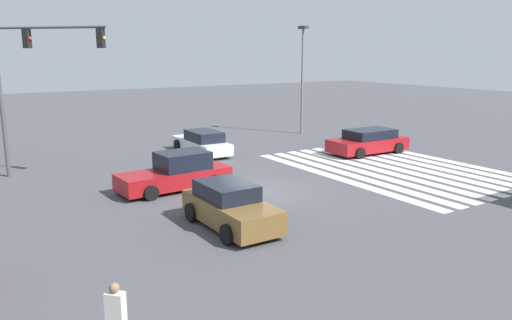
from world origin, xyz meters
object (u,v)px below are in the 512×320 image
Objects in this scene: car_4 at (177,173)px; street_light_pole_a at (302,70)px; car_0 at (230,207)px; car_3 at (202,143)px; traffic_signal_mast at (28,70)px; pedestrian at (116,316)px; car_2 at (368,142)px.

street_light_pole_a is at bearing -149.84° from car_4.
car_0 is 0.86× the size of car_3.
traffic_signal_mast is at bearing 101.89° from street_light_pole_a.
traffic_signal_mast is 0.93× the size of street_light_pole_a.
pedestrian reaches higher than car_3.
traffic_signal_mast is 1.72× the size of car_0.
street_light_pole_a is (3.91, -18.59, -0.44)m from traffic_signal_mast.
street_light_pole_a reaches higher than traffic_signal_mast.
traffic_signal_mast is 12.30m from car_0.
car_3 is at bearing 51.79° from traffic_signal_mast.
car_0 is 0.85× the size of car_2.
street_light_pole_a is at bearing 0.51° from pedestrian.
traffic_signal_mast is 1.46× the size of car_2.
car_0 is 14.72m from car_2.
car_4 is (-5.26, -4.77, -4.32)m from traffic_signal_mast.
car_3 is at bearing 106.64° from street_light_pole_a.
car_2 is 9.75m from car_3.
pedestrian is (-15.92, 1.14, -4.19)m from traffic_signal_mast.
traffic_signal_mast reaches higher than car_4.
car_2 is 1.01× the size of car_3.
pedestrian reaches higher than car_2.
pedestrian is at bearing 34.15° from car_2.
traffic_signal_mast reaches higher than car_0.
street_light_pole_a reaches higher than car_2.
car_0 is 12.68m from car_3.
car_4 is (5.39, -0.41, 0.01)m from car_0.
car_2 is 0.64× the size of street_light_pole_a.
car_0 is at bearing 82.22° from car_4.
car_3 is at bearing -127.94° from car_4.
street_light_pole_a is (9.18, -13.82, 3.88)m from car_4.
pedestrian is at bearing 135.16° from street_light_pole_a.
car_2 is 22.13m from pedestrian.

